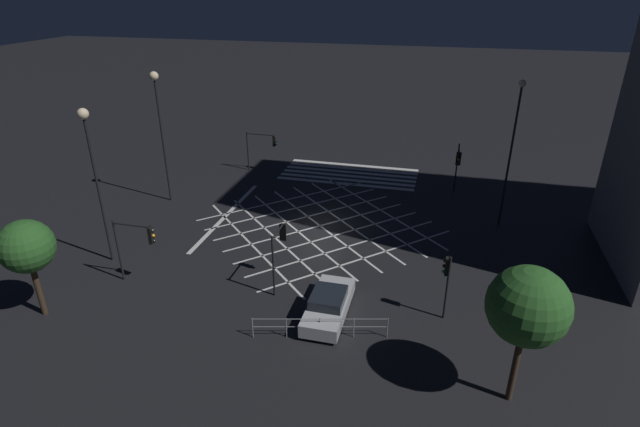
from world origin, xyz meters
name	(u,v)px	position (x,y,z in m)	size (l,w,h in m)	color
ground_plane	(320,226)	(0.00, 0.00, 0.00)	(200.00, 200.00, 0.00)	black
road_markings	(333,195)	(0.35, -5.28, 0.00)	(16.80, 20.92, 0.01)	silver
traffic_light_sw_cross	(458,161)	(-8.57, -7.33, 2.78)	(0.36, 2.10, 3.80)	black
traffic_light_median_north	(279,243)	(0.32, 7.31, 2.50)	(0.36, 1.98, 3.44)	black
traffic_light_se_main	(264,143)	(7.12, -8.92, 2.47)	(2.67, 0.36, 3.36)	black
traffic_light_nw_main	(447,275)	(-8.14, 8.16, 2.42)	(0.39, 0.36, 3.38)	black
traffic_light_ne_main	(137,240)	(7.53, 8.96, 2.64)	(2.41, 0.36, 3.59)	black
street_lamp_east	(158,105)	(11.78, -1.42, 7.05)	(0.61, 0.61, 9.33)	black
street_lamp_west	(513,136)	(-11.55, -3.25, 6.09)	(0.44, 0.44, 9.50)	black
street_lamp_far	(90,150)	(10.69, 7.26, 6.70)	(0.60, 0.60, 8.93)	black
street_tree_near	(528,307)	(-10.86, 12.79, 4.36)	(2.96, 2.96, 5.86)	#38281C
street_tree_far	(26,247)	(10.75, 12.61, 3.73)	(2.52, 2.52, 5.02)	#38281C
waiting_car	(329,305)	(-2.80, 9.34, 0.63)	(1.78, 4.50, 1.34)	#B7BABC
pedestrian_railing	(320,325)	(-2.79, 11.03, 0.67)	(6.00, 1.56, 1.05)	gray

